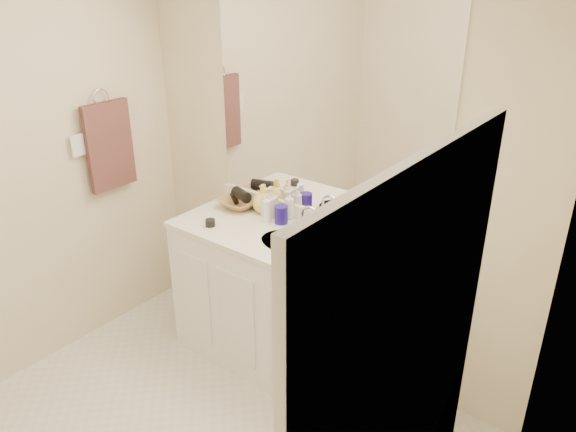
# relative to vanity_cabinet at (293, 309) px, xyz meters

# --- Properties ---
(wall_back) EXTENTS (2.60, 0.02, 2.40)m
(wall_back) POSITION_rel_vanity_cabinet_xyz_m (0.00, 0.28, 0.77)
(wall_back) COLOR beige
(wall_back) RESTS_ON floor
(wall_right) EXTENTS (0.02, 2.60, 2.40)m
(wall_right) POSITION_rel_vanity_cabinet_xyz_m (1.30, -1.02, 0.77)
(wall_right) COLOR beige
(wall_right) RESTS_ON floor
(vanity_cabinet) EXTENTS (1.50, 0.55, 0.85)m
(vanity_cabinet) POSITION_rel_vanity_cabinet_xyz_m (0.00, 0.00, 0.00)
(vanity_cabinet) COLOR white
(vanity_cabinet) RESTS_ON floor
(countertop) EXTENTS (1.52, 0.57, 0.03)m
(countertop) POSITION_rel_vanity_cabinet_xyz_m (0.00, 0.00, 0.44)
(countertop) COLOR white
(countertop) RESTS_ON vanity_cabinet
(backsplash) EXTENTS (1.52, 0.03, 0.08)m
(backsplash) POSITION_rel_vanity_cabinet_xyz_m (0.00, 0.26, 0.50)
(backsplash) COLOR white
(backsplash) RESTS_ON countertop
(sink_basin) EXTENTS (0.37, 0.37, 0.02)m
(sink_basin) POSITION_rel_vanity_cabinet_xyz_m (0.00, -0.02, 0.44)
(sink_basin) COLOR beige
(sink_basin) RESTS_ON countertop
(faucet) EXTENTS (0.02, 0.02, 0.11)m
(faucet) POSITION_rel_vanity_cabinet_xyz_m (0.00, 0.16, 0.51)
(faucet) COLOR silver
(faucet) RESTS_ON countertop
(mirror) EXTENTS (1.48, 0.01, 1.20)m
(mirror) POSITION_rel_vanity_cabinet_xyz_m (0.00, 0.27, 1.14)
(mirror) COLOR white
(mirror) RESTS_ON wall_back
(blue_mug) EXTENTS (0.10, 0.10, 0.11)m
(blue_mug) POSITION_rel_vanity_cabinet_xyz_m (-0.20, 0.14, 0.51)
(blue_mug) COLOR navy
(blue_mug) RESTS_ON countertop
(tan_cup) EXTENTS (0.10, 0.10, 0.11)m
(tan_cup) POSITION_rel_vanity_cabinet_xyz_m (0.19, 0.14, 0.51)
(tan_cup) COLOR #C5BB8A
(tan_cup) RESTS_ON countertop
(toothbrush) EXTENTS (0.02, 0.04, 0.22)m
(toothbrush) POSITION_rel_vanity_cabinet_xyz_m (0.20, 0.14, 0.60)
(toothbrush) COLOR #E73CAC
(toothbrush) RESTS_ON tan_cup
(mouthwash_bottle) EXTENTS (0.10, 0.10, 0.18)m
(mouthwash_bottle) POSITION_rel_vanity_cabinet_xyz_m (0.25, 0.03, 0.54)
(mouthwash_bottle) COLOR #0A6B80
(mouthwash_bottle) RESTS_ON countertop
(soap_dish) EXTENTS (0.12, 0.11, 0.01)m
(soap_dish) POSITION_rel_vanity_cabinet_xyz_m (0.45, -0.16, 0.46)
(soap_dish) COLOR silver
(soap_dish) RESTS_ON countertop
(green_soap) EXTENTS (0.08, 0.07, 0.02)m
(green_soap) POSITION_rel_vanity_cabinet_xyz_m (0.45, -0.16, 0.48)
(green_soap) COLOR #79E838
(green_soap) RESTS_ON soap_dish
(orange_comb) EXTENTS (0.12, 0.03, 0.01)m
(orange_comb) POSITION_rel_vanity_cabinet_xyz_m (0.25, -0.19, 0.46)
(orange_comb) COLOR yellow
(orange_comb) RESTS_ON countertop
(dark_jar) EXTENTS (0.06, 0.06, 0.04)m
(dark_jar) POSITION_rel_vanity_cabinet_xyz_m (-0.50, -0.15, 0.48)
(dark_jar) COLOR black
(dark_jar) RESTS_ON countertop
(extra_white_bottle) EXTENTS (0.06, 0.06, 0.14)m
(extra_white_bottle) POSITION_rel_vanity_cabinet_xyz_m (-0.27, 0.10, 0.52)
(extra_white_bottle) COLOR white
(extra_white_bottle) RESTS_ON countertop
(soap_bottle_white) EXTENTS (0.09, 0.09, 0.18)m
(soap_bottle_white) POSITION_rel_vanity_cabinet_xyz_m (-0.20, 0.22, 0.54)
(soap_bottle_white) COLOR white
(soap_bottle_white) RESTS_ON countertop
(soap_bottle_cream) EXTENTS (0.10, 0.10, 0.19)m
(soap_bottle_cream) POSITION_rel_vanity_cabinet_xyz_m (-0.32, 0.18, 0.55)
(soap_bottle_cream) COLOR beige
(soap_bottle_cream) RESTS_ON countertop
(soap_bottle_yellow) EXTENTS (0.15, 0.15, 0.18)m
(soap_bottle_yellow) POSITION_rel_vanity_cabinet_xyz_m (-0.38, 0.20, 0.55)
(soap_bottle_yellow) COLOR #F5DA5F
(soap_bottle_yellow) RESTS_ON countertop
(wicker_basket) EXTENTS (0.25, 0.25, 0.06)m
(wicker_basket) POSITION_rel_vanity_cabinet_xyz_m (-0.55, 0.16, 0.49)
(wicker_basket) COLOR olive
(wicker_basket) RESTS_ON countertop
(hair_dryer) EXTENTS (0.16, 0.11, 0.07)m
(hair_dryer) POSITION_rel_vanity_cabinet_xyz_m (-0.53, 0.16, 0.54)
(hair_dryer) COLOR black
(hair_dryer) RESTS_ON wicker_basket
(towel_ring) EXTENTS (0.01, 0.11, 0.11)m
(towel_ring) POSITION_rel_vanity_cabinet_xyz_m (-1.27, -0.25, 1.12)
(towel_ring) COLOR silver
(towel_ring) RESTS_ON wall_left
(hand_towel) EXTENTS (0.04, 0.32, 0.55)m
(hand_towel) POSITION_rel_vanity_cabinet_xyz_m (-1.25, -0.25, 0.82)
(hand_towel) COLOR #331D1B
(hand_towel) RESTS_ON towel_ring
(switch_plate) EXTENTS (0.01, 0.08, 0.13)m
(switch_plate) POSITION_rel_vanity_cabinet_xyz_m (-1.27, -0.45, 0.88)
(switch_plate) COLOR white
(switch_plate) RESTS_ON wall_left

